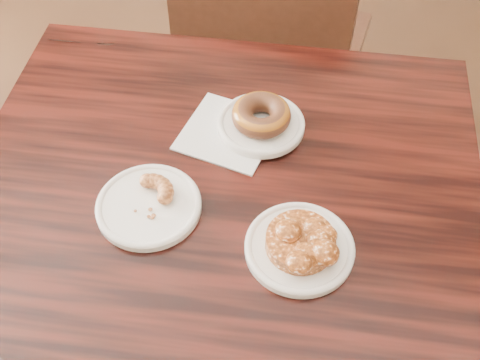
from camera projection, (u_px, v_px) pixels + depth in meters
The scene contains 9 objects.
cafe_table at pixel (221, 311), 1.31m from camera, with size 0.91×0.91×0.75m, color black.
chair_far at pixel (278, 49), 1.76m from camera, with size 0.50×0.50×0.90m, color black, non-canonical shape.
napkin at pixel (229, 132), 1.13m from camera, with size 0.16×0.16×0.00m, color silver.
plate_donut at pixel (261, 125), 1.13m from camera, with size 0.16×0.16×0.01m, color white.
plate_cruller at pixel (149, 206), 1.01m from camera, with size 0.18×0.18×0.01m, color white.
plate_fritter at pixel (299, 248), 0.96m from camera, with size 0.18×0.18×0.01m, color white.
glazed_donut at pixel (261, 115), 1.11m from camera, with size 0.11×0.11×0.04m, color brown.
apple_fritter at pixel (301, 240), 0.94m from camera, with size 0.15×0.15×0.04m, color #421B07, non-canonical shape.
cruller_fragment at pixel (147, 200), 1.00m from camera, with size 0.09×0.09×0.02m, color #632E13, non-canonical shape.
Camera 1 is at (0.52, -0.31, 1.57)m, focal length 45.00 mm.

